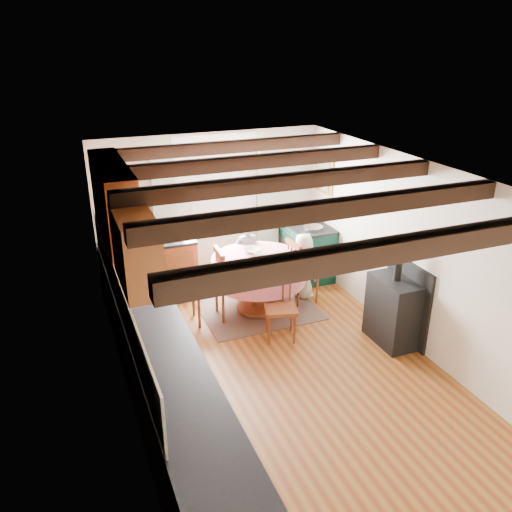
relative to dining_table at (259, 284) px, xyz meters
name	(u,v)px	position (x,y,z in m)	size (l,w,h in m)	color
floor	(280,366)	(-0.29, -1.43, -0.41)	(3.60, 5.50, 0.00)	brown
ceiling	(284,174)	(-0.29, -1.43, 1.99)	(3.60, 5.50, 0.00)	white
wall_back	(210,209)	(-0.29, 1.32, 0.79)	(3.60, 0.00, 2.40)	silver
wall_front	(450,439)	(-0.29, -4.18, 0.79)	(3.60, 0.00, 2.40)	silver
wall_left	(121,306)	(-2.09, -1.43, 0.79)	(0.00, 5.50, 2.40)	silver
wall_right	(413,255)	(1.51, -1.43, 0.79)	(0.00, 5.50, 2.40)	silver
beam_a	(401,249)	(-0.29, -3.43, 1.90)	(3.60, 0.16, 0.16)	black
beam_b	(332,209)	(-0.29, -2.43, 1.90)	(3.60, 0.16, 0.16)	black
beam_c	(284,182)	(-0.29, -1.43, 1.90)	(3.60, 0.16, 0.16)	black
beam_d	(250,162)	(-0.29, -0.43, 1.90)	(3.60, 0.16, 0.16)	black
beam_e	(224,147)	(-0.29, 0.57, 1.90)	(3.60, 0.16, 0.16)	black
splash_left	(118,293)	(-2.07, -1.13, 0.79)	(0.02, 4.50, 0.55)	beige
splash_back	(148,216)	(-1.29, 1.30, 0.79)	(1.40, 0.02, 0.55)	beige
base_cabinet_left	(156,362)	(-1.79, -1.43, 0.03)	(0.60, 5.30, 0.88)	brown
base_cabinet_back	(152,270)	(-1.34, 1.02, 0.03)	(1.30, 0.60, 0.88)	brown
worktop_left	(154,325)	(-1.77, -1.43, 0.49)	(0.64, 5.30, 0.04)	black
worktop_back	(150,242)	(-1.34, 1.00, 0.49)	(1.30, 0.64, 0.04)	black
wall_cabinet_glass	(114,201)	(-1.92, -0.23, 1.54)	(0.34, 1.80, 0.90)	brown
wall_cabinet_solid	(136,250)	(-1.92, -1.73, 1.49)	(0.34, 0.90, 0.70)	brown
window_frame	(216,184)	(-0.19, 1.31, 1.19)	(1.34, 0.03, 1.54)	white
window_pane	(216,184)	(-0.19, 1.31, 1.19)	(1.20, 0.01, 1.40)	white
curtain_left	(166,222)	(-1.04, 1.22, 0.69)	(0.35, 0.10, 2.10)	#ADAEAD
curtain_right	(268,210)	(0.66, 1.22, 0.69)	(0.35, 0.10, 2.10)	#ADAEAD
curtain_rod	(217,146)	(-0.19, 1.22, 1.79)	(0.03, 0.03, 2.00)	black
wall_picture	(324,174)	(1.48, 0.87, 1.29)	(0.04, 0.50, 0.60)	gold
wall_plate	(272,172)	(0.76, 1.29, 1.29)	(0.30, 0.30, 0.02)	silver
rug	(258,309)	(0.00, 0.00, -0.40)	(1.67, 1.30, 0.01)	brown
dining_table	(259,284)	(0.00, 0.00, 0.00)	(1.36, 1.36, 0.82)	#DC7E79
chair_near	(281,306)	(-0.02, -0.83, 0.07)	(0.41, 0.43, 0.95)	brown
chair_left	(207,286)	(-0.77, -0.01, 0.11)	(0.45, 0.47, 1.05)	brown
chair_right	(303,271)	(0.72, 0.03, 0.08)	(0.42, 0.44, 0.99)	brown
aga_range	(306,250)	(1.18, 0.82, 0.05)	(0.64, 0.99, 0.92)	#092F24
cast_iron_stove	(395,294)	(1.29, -1.44, 0.29)	(0.42, 0.70, 1.40)	black
child_far	(247,256)	(0.07, 0.66, 0.17)	(0.42, 0.28, 1.16)	slate
child_right	(303,266)	(0.80, 0.15, 0.10)	(0.50, 0.33, 1.03)	beige
bowl_a	(252,250)	(0.00, 0.25, 0.44)	(0.24, 0.24, 0.06)	silver
bowl_b	(267,262)	(0.03, -0.23, 0.44)	(0.19, 0.19, 0.06)	silver
cup	(258,255)	(-0.01, 0.01, 0.45)	(0.09, 0.09, 0.09)	silver
canister_tall	(129,237)	(-1.63, 0.96, 0.63)	(0.14, 0.14, 0.24)	#262628
canister_wide	(155,231)	(-1.24, 1.12, 0.60)	(0.17, 0.17, 0.19)	#262628
canister_slim	(170,229)	(-1.02, 1.05, 0.63)	(0.09, 0.09, 0.25)	#262628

